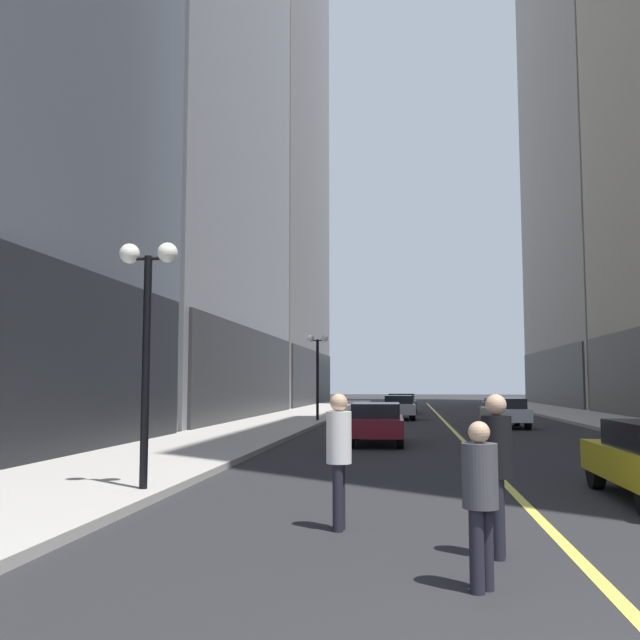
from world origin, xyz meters
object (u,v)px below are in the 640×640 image
(car_maroon, at_px, (376,422))
(car_silver, at_px, (399,406))
(car_white, at_px, (505,411))
(street_lamp_left_far, at_px, (318,358))
(pedestrian_in_black_coat, at_px, (497,461))
(pedestrian_in_white_shirt, at_px, (339,450))
(street_lamp_left_near, at_px, (147,309))
(car_green, at_px, (402,403))
(pedestrian_with_orange_bag, at_px, (480,492))

(car_maroon, distance_m, car_silver, 16.32)
(car_white, relative_size, street_lamp_left_far, 0.97)
(pedestrian_in_black_coat, distance_m, pedestrian_in_white_shirt, 2.30)
(car_white, distance_m, street_lamp_left_near, 22.74)
(car_maroon, height_order, street_lamp_left_near, street_lamp_left_near)
(car_green, bearing_deg, car_maroon, -91.45)
(pedestrian_in_black_coat, height_order, street_lamp_left_far, street_lamp_left_far)
(car_silver, height_order, pedestrian_in_black_coat, pedestrian_in_black_coat)
(street_lamp_left_near, bearing_deg, car_white, 66.97)
(car_silver, relative_size, pedestrian_with_orange_bag, 2.80)
(car_maroon, distance_m, pedestrian_with_orange_bag, 16.33)
(car_silver, relative_size, car_green, 0.93)
(car_maroon, xyz_separation_m, car_white, (5.36, 9.40, -0.00))
(street_lamp_left_far, bearing_deg, pedestrian_in_white_shirt, -81.94)
(pedestrian_with_orange_bag, bearing_deg, street_lamp_left_far, 100.52)
(car_green, xyz_separation_m, pedestrian_in_black_coat, (1.44, -39.11, 0.35))
(car_silver, xyz_separation_m, street_lamp_left_far, (-3.98, -4.50, 2.54))
(car_maroon, height_order, car_green, same)
(pedestrian_in_white_shirt, relative_size, street_lamp_left_far, 0.41)
(car_green, distance_m, pedestrian_in_white_shirt, 37.85)
(street_lamp_left_near, bearing_deg, street_lamp_left_far, 90.00)
(car_white, height_order, pedestrian_in_white_shirt, pedestrian_in_white_shirt)
(car_silver, relative_size, pedestrian_in_black_coat, 2.43)
(car_white, relative_size, street_lamp_left_near, 0.97)
(car_white, distance_m, car_green, 15.53)
(pedestrian_with_orange_bag, height_order, pedestrian_in_white_shirt, pedestrian_in_white_shirt)
(pedestrian_in_black_coat, xyz_separation_m, pedestrian_in_white_shirt, (-1.92, 1.26, -0.01))
(car_maroon, relative_size, car_white, 1.04)
(pedestrian_in_white_shirt, bearing_deg, car_maroon, 90.54)
(car_maroon, bearing_deg, street_lamp_left_near, -106.98)
(car_silver, xyz_separation_m, pedestrian_in_black_coat, (1.55, -31.23, 0.35))
(car_silver, distance_m, street_lamp_left_far, 6.52)
(car_maroon, relative_size, street_lamp_left_far, 1.01)
(car_green, relative_size, pedestrian_with_orange_bag, 3.00)
(pedestrian_with_orange_bag, distance_m, street_lamp_left_far, 28.62)
(pedestrian_in_white_shirt, relative_size, street_lamp_left_near, 0.41)
(car_green, distance_m, pedestrian_with_orange_bag, 40.44)
(car_silver, bearing_deg, street_lamp_left_near, -98.17)
(car_green, height_order, pedestrian_with_orange_bag, pedestrian_with_orange_bag)
(street_lamp_left_near, bearing_deg, car_maroon, 73.02)
(pedestrian_in_black_coat, bearing_deg, street_lamp_left_far, 101.68)
(pedestrian_in_black_coat, bearing_deg, pedestrian_in_white_shirt, 146.66)
(car_maroon, relative_size, pedestrian_in_black_coat, 2.44)
(car_silver, distance_m, pedestrian_with_orange_bag, 32.57)
(car_maroon, distance_m, pedestrian_in_black_coat, 15.07)
(car_green, bearing_deg, car_white, -72.19)
(car_white, xyz_separation_m, street_lamp_left_near, (-8.84, -20.79, 2.54))
(car_white, relative_size, car_silver, 0.97)
(car_maroon, bearing_deg, car_green, 88.55)
(pedestrian_in_white_shirt, xyz_separation_m, street_lamp_left_near, (-3.61, 2.27, 2.19))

